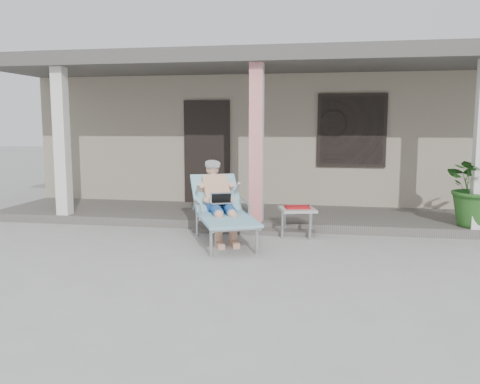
# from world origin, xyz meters

# --- Properties ---
(ground) EXTENTS (60.00, 60.00, 0.00)m
(ground) POSITION_xyz_m (0.00, 0.00, 0.00)
(ground) COLOR #9E9E99
(ground) RESTS_ON ground
(house) EXTENTS (10.40, 5.40, 3.30)m
(house) POSITION_xyz_m (0.00, 6.50, 1.67)
(house) COLOR gray
(house) RESTS_ON ground
(porch_deck) EXTENTS (10.00, 2.00, 0.15)m
(porch_deck) POSITION_xyz_m (0.00, 3.00, 0.07)
(porch_deck) COLOR #605B56
(porch_deck) RESTS_ON ground
(porch_overhang) EXTENTS (10.00, 2.30, 2.85)m
(porch_overhang) POSITION_xyz_m (0.00, 2.95, 2.79)
(porch_overhang) COLOR silver
(porch_overhang) RESTS_ON porch_deck
(porch_step) EXTENTS (2.00, 0.30, 0.07)m
(porch_step) POSITION_xyz_m (0.00, 1.85, 0.04)
(porch_step) COLOR #605B56
(porch_step) RESTS_ON ground
(lounger) EXTENTS (1.42, 2.02, 1.27)m
(lounger) POSITION_xyz_m (-0.42, 1.29, 0.78)
(lounger) COLOR #B7B7BC
(lounger) RESTS_ON ground
(side_table) EXTENTS (0.66, 0.66, 0.48)m
(side_table) POSITION_xyz_m (0.71, 1.78, 0.41)
(side_table) COLOR #A4A4A0
(side_table) RESTS_ON ground
(potted_palm) EXTENTS (1.46, 1.36, 1.33)m
(potted_palm) POSITION_xyz_m (3.57, 2.37, 0.82)
(potted_palm) COLOR #26591E
(potted_palm) RESTS_ON porch_deck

